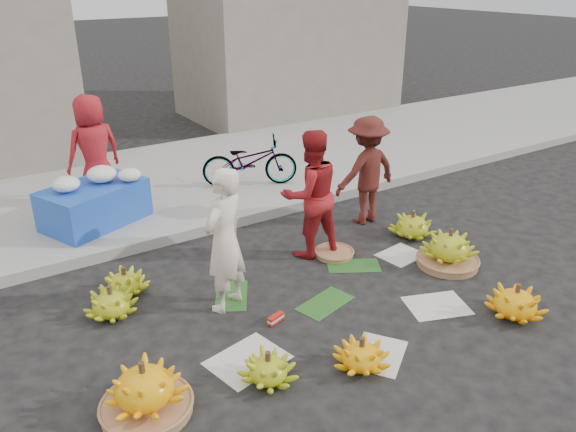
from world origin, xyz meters
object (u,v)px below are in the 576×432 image
banana_bunch_4 (449,249)px  bicycle (250,161)px  vendor_cream (224,240)px  flower_table (95,201)px  banana_bunch_0 (145,390)px

banana_bunch_4 → bicycle: size_ratio=0.49×
vendor_cream → bicycle: (1.90, 2.88, -0.27)m
flower_table → bicycle: bicycle is taller
vendor_cream → flower_table: (-0.64, 2.72, -0.36)m
bicycle → banana_bunch_0: bearing=165.3°
banana_bunch_0 → banana_bunch_4: bearing=6.0°
banana_bunch_4 → flower_table: (-3.37, 3.37, 0.22)m
vendor_cream → bicycle: size_ratio=1.03×
banana_bunch_0 → flower_table: bearing=80.2°
banana_bunch_4 → flower_table: flower_table is taller
banana_bunch_0 → vendor_cream: (1.30, 1.08, 0.57)m
banana_bunch_4 → flower_table: bearing=135.0°
vendor_cream → flower_table: size_ratio=1.02×
banana_bunch_4 → bicycle: 3.65m
banana_bunch_0 → flower_table: (0.66, 3.80, 0.22)m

